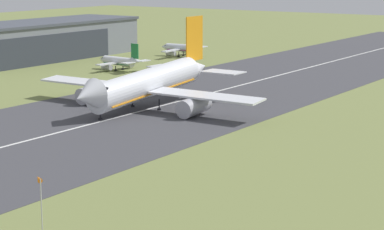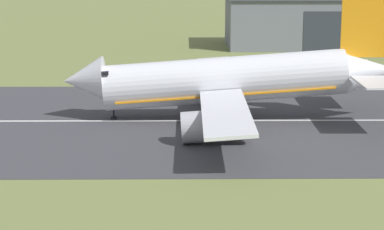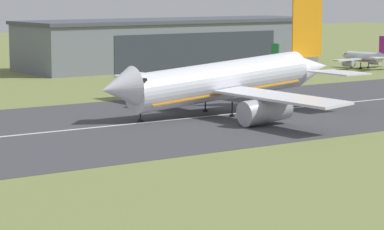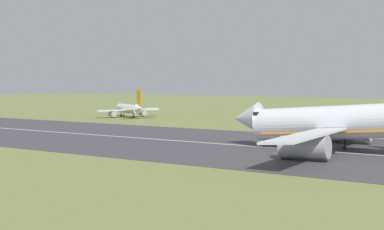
% 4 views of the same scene
% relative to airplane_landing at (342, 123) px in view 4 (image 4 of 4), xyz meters
% --- Properties ---
extents(ground_plane, '(705.69, 705.69, 0.00)m').
position_rel_airplane_landing_xyz_m(ground_plane, '(-13.13, -59.13, -5.35)').
color(ground_plane, olive).
extents(runway_strip, '(465.69, 54.38, 0.06)m').
position_rel_airplane_landing_xyz_m(runway_strip, '(-13.13, -1.11, -5.32)').
color(runway_strip, '#3D3D42').
rests_on(runway_strip, ground_plane).
extents(runway_centreline, '(419.12, 0.70, 0.01)m').
position_rel_airplane_landing_xyz_m(runway_centreline, '(-13.13, -1.11, -5.29)').
color(runway_centreline, silver).
rests_on(runway_centreline, runway_strip).
extents(airplane_landing, '(46.72, 58.10, 19.31)m').
position_rel_airplane_landing_xyz_m(airplane_landing, '(0.00, 0.00, 0.00)').
color(airplane_landing, silver).
rests_on(airplane_landing, ground_plane).
extents(airplane_parked_east, '(23.30, 22.11, 9.94)m').
position_rel_airplane_landing_xyz_m(airplane_parked_east, '(-91.01, 51.35, -2.33)').
color(airplane_parked_east, silver).
rests_on(airplane_parked_east, ground_plane).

